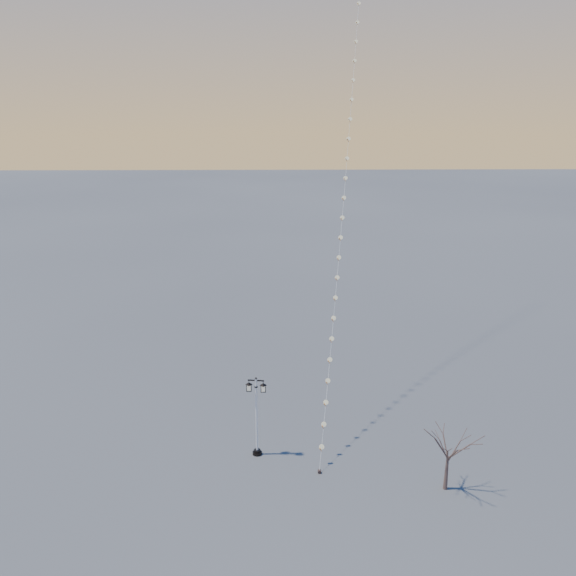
{
  "coord_description": "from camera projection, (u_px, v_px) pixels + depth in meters",
  "views": [
    {
      "loc": [
        -2.16,
        -27.98,
        19.23
      ],
      "look_at": [
        -1.55,
        5.13,
        9.03
      ],
      "focal_mm": 38.19,
      "sensor_mm": 36.0,
      "label": 1
    }
  ],
  "objects": [
    {
      "name": "ground",
      "position": [
        319.0,
        479.0,
        32.44
      ],
      "size": [
        300.0,
        300.0,
        0.0
      ],
      "primitive_type": "plane",
      "color": "#4B4B4C",
      "rests_on": "ground"
    },
    {
      "name": "street_lamp",
      "position": [
        257.0,
        412.0,
        33.92
      ],
      "size": [
        1.2,
        0.53,
        4.77
      ],
      "rotation": [
        0.0,
        0.0,
        -0.14
      ],
      "color": "black",
      "rests_on": "ground"
    },
    {
      "name": "bare_tree",
      "position": [
        449.0,
        447.0,
        30.9
      ],
      "size": [
        2.13,
        2.13,
        3.53
      ],
      "rotation": [
        0.0,
        0.0,
        -0.39
      ],
      "color": "#503B33",
      "rests_on": "ground"
    },
    {
      "name": "kite_train",
      "position": [
        350.0,
        96.0,
        40.74
      ],
      "size": [
        5.97,
        28.79,
        39.11
      ],
      "rotation": [
        0.0,
        0.0,
        -0.03
      ],
      "color": "#2F201C",
      "rests_on": "ground"
    }
  ]
}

